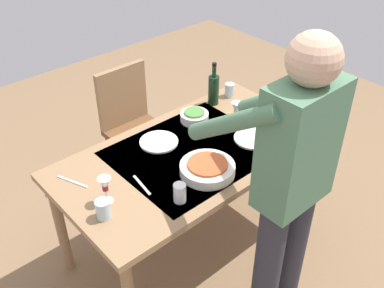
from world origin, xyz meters
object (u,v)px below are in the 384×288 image
(dinner_plate_near, at_px, (159,142))
(wine_bottle, at_px, (214,89))
(wine_glass_right, at_px, (236,109))
(wine_glass_left, at_px, (105,186))
(water_cup_near_left, at_px, (180,193))
(water_cup_far_left, at_px, (230,90))
(dining_table, at_px, (192,162))
(person_server, at_px, (289,182))
(side_bowl_salad, at_px, (194,116))
(water_cup_far_right, at_px, (103,209))
(dinner_plate_far, at_px, (253,138))
(chair_near, at_px, (132,120))
(water_cup_near_right, at_px, (294,130))
(serving_bowl_pasta, at_px, (207,168))

(dinner_plate_near, bearing_deg, wine_bottle, -167.90)
(wine_bottle, distance_m, wine_glass_right, 0.28)
(wine_glass_right, bearing_deg, wine_glass_left, 4.31)
(water_cup_near_left, xyz_separation_m, water_cup_far_left, (-0.95, -0.58, -0.00))
(dining_table, xyz_separation_m, water_cup_near_left, (0.32, 0.27, 0.13))
(person_server, xyz_separation_m, water_cup_far_left, (-0.63, -1.00, -0.16))
(wine_bottle, bearing_deg, side_bowl_salad, 18.07)
(dining_table, distance_m, water_cup_far_right, 0.69)
(person_server, distance_m, water_cup_far_left, 1.19)
(wine_glass_right, bearing_deg, water_cup_far_left, -128.96)
(wine_glass_left, distance_m, side_bowl_salad, 0.87)
(water_cup_far_right, relative_size, dinner_plate_far, 0.43)
(dinner_plate_near, distance_m, dinner_plate_far, 0.56)
(chair_near, distance_m, water_cup_near_left, 1.20)
(person_server, bearing_deg, side_bowl_salad, -104.65)
(person_server, relative_size, side_bowl_salad, 9.38)
(water_cup_far_right, bearing_deg, wine_glass_right, -171.69)
(wine_bottle, relative_size, dinner_plate_far, 1.29)
(water_cup_near_right, bearing_deg, person_server, 34.42)
(dining_table, height_order, water_cup_near_left, water_cup_near_left)
(person_server, xyz_separation_m, water_cup_near_left, (0.31, -0.41, -0.16))
(chair_near, distance_m, wine_glass_left, 1.16)
(wine_bottle, bearing_deg, water_cup_far_right, 20.76)
(person_server, bearing_deg, dinner_plate_far, -124.45)
(water_cup_far_left, bearing_deg, chair_near, -44.76)
(wine_glass_left, xyz_separation_m, wine_glass_right, (-1.00, -0.08, 0.00))
(wine_glass_right, distance_m, dinner_plate_near, 0.53)
(wine_glass_left, bearing_deg, dinner_plate_far, 173.05)
(dining_table, bearing_deg, dinner_plate_far, 156.45)
(chair_near, height_order, serving_bowl_pasta, chair_near)
(person_server, bearing_deg, wine_glass_left, -47.78)
(person_server, relative_size, wine_glass_left, 11.19)
(dinner_plate_far, bearing_deg, water_cup_far_right, -1.97)
(dining_table, distance_m, wine_glass_left, 0.63)
(wine_glass_left, xyz_separation_m, side_bowl_salad, (-0.83, -0.27, -0.07))
(wine_bottle, distance_m, dinner_plate_far, 0.49)
(water_cup_near_right, bearing_deg, water_cup_far_left, -96.46)
(wine_bottle, bearing_deg, person_server, 64.27)
(wine_bottle, bearing_deg, dining_table, 33.74)
(person_server, relative_size, wine_bottle, 5.71)
(person_server, height_order, water_cup_far_left, person_server)
(dining_table, height_order, dinner_plate_near, dinner_plate_near)
(water_cup_near_right, height_order, water_cup_far_left, water_cup_near_right)
(dining_table, relative_size, water_cup_far_right, 16.06)
(water_cup_near_left, relative_size, water_cup_near_right, 1.02)
(serving_bowl_pasta, bearing_deg, water_cup_near_left, 15.15)
(wine_glass_left, distance_m, dinner_plate_near, 0.57)
(dining_table, height_order, chair_near, chair_near)
(dinner_plate_far, bearing_deg, water_cup_near_right, 144.31)
(serving_bowl_pasta, bearing_deg, water_cup_far_right, -8.22)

